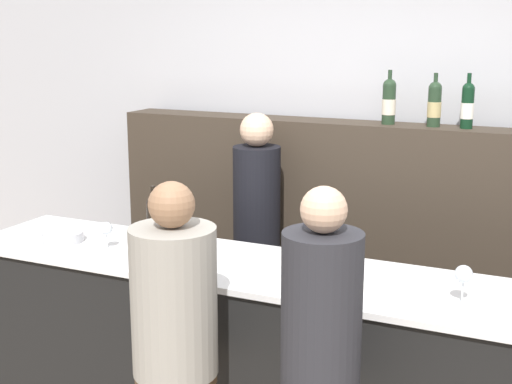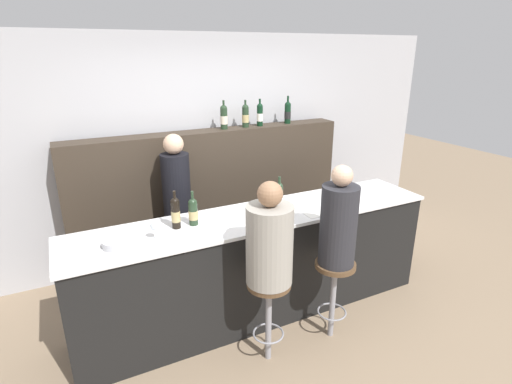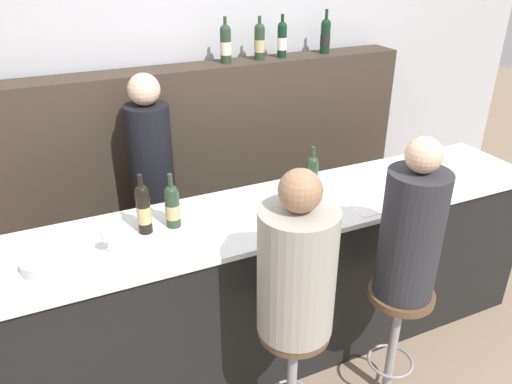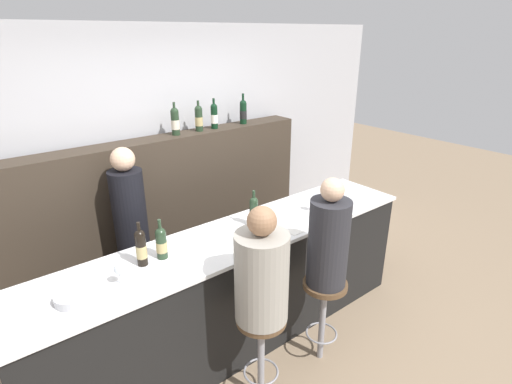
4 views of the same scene
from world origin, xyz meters
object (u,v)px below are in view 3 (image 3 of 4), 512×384
Objects in this scene: wine_bottle_counter_0 at (143,208)px; wine_bottle_backbar_0 at (226,43)px; wine_glass_0 at (107,236)px; wine_bottle_backbar_2 at (282,39)px; bar_stool_right at (397,317)px; guest_seated_right at (412,230)px; wine_glass_1 at (318,189)px; wine_glass_2 at (409,168)px; bartender at (155,201)px; wine_bottle_counter_2 at (312,176)px; guest_seated_left at (297,266)px; wine_bottle_counter_1 at (172,205)px; wine_bottle_backbar_3 at (325,36)px; metal_bowl at (45,263)px; wine_bottle_backbar_1 at (260,41)px; bar_stool_left at (293,353)px.

wine_bottle_counter_0 is 1.02× the size of wine_bottle_backbar_0.
wine_glass_0 is at bearing -131.22° from wine_bottle_backbar_0.
wine_bottle_backbar_2 is 0.43× the size of bar_stool_right.
guest_seated_right is at bearing 0.00° from bar_stool_right.
wine_glass_2 is at bearing 0.00° from wine_glass_1.
bartender reaches higher than guest_seated_right.
guest_seated_left reaches higher than wine_bottle_counter_2.
wine_bottle_counter_1 is 1.33m from bar_stool_right.
wine_bottle_backbar_3 is at bearing -0.00° from wine_bottle_backbar_0.
wine_glass_1 reaches higher than metal_bowl.
wine_glass_1 is 0.18× the size of guest_seated_right.
bar_stool_right is at bearing -75.06° from wine_bottle_counter_2.
wine_bottle_backbar_1 is 0.56m from wine_bottle_backbar_3.
wine_bottle_counter_2 is at bearing 55.26° from bar_stool_left.
wine_bottle_backbar_3 is 2.22m from bar_stool_right.
wine_bottle_backbar_0 is 1.80m from wine_glass_0.
metal_bowl is (-1.47, -0.12, -0.10)m from wine_bottle_counter_2.
bar_stool_right is (1.36, -0.53, -0.56)m from wine_glass_0.
bar_stool_left is 0.63m from bar_stool_right.
wine_bottle_backbar_0 is at bearing 180.00° from wine_bottle_backbar_3.
wine_bottle_counter_1 reaches higher than wine_glass_1.
guest_seated_right is at bearing -57.19° from bartender.
wine_bottle_counter_0 is 1.33m from guest_seated_right.
wine_bottle_backbar_1 reaches higher than guest_seated_left.
bar_stool_left is at bearing -51.83° from wine_bottle_counter_0.
wine_glass_1 is 0.18× the size of guest_seated_left.
wine_bottle_counter_2 is 1.14m from bartender.
wine_bottle_counter_0 is 1.51× the size of metal_bowl.
wine_bottle_counter_1 is at bearing 10.90° from metal_bowl.
wine_bottle_backbar_2 is 1.41m from wine_glass_2.
wine_bottle_counter_2 is 0.42× the size of bar_stool_right.
bartender is at bearing 101.52° from bar_stool_left.
wine_bottle_counter_1 is 1.83× the size of wine_glass_2.
wine_bottle_backbar_1 is 0.36× the size of guest_seated_right.
wine_bottle_backbar_2 reaches higher than bar_stool_right.
bar_stool_right is (0.24, -1.81, -1.15)m from wine_bottle_backbar_0.
bar_stool_left is (-1.06, -0.53, -0.58)m from wine_glass_2.
guest_seated_left is at bearing -36.26° from wine_glass_0.
metal_bowl is at bearing -165.94° from wine_bottle_counter_0.
wine_glass_0 is 0.09× the size of bartender.
wine_bottle_backbar_3 reaches higher than wine_bottle_counter_0.
wine_bottle_backbar_0 is 1.22m from bartender.
wine_bottle_counter_1 is 0.97× the size of wine_bottle_backbar_1.
bar_stool_right is at bearing -90.79° from wine_bottle_backbar_1.
wine_glass_1 is (-0.42, -1.28, -0.58)m from wine_bottle_backbar_2.
bartender is (-0.29, 1.44, 0.21)m from bar_stool_left.
bar_stool_right is at bearing -21.36° from wine_glass_0.
bar_stool_left is at bearing -115.01° from wine_bottle_backbar_2.
metal_bowl is 1.18m from bartender.
wine_glass_1 is (0.79, -0.13, -0.01)m from wine_bottle_counter_1.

